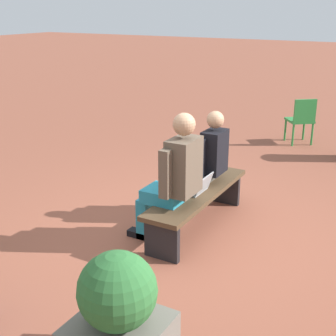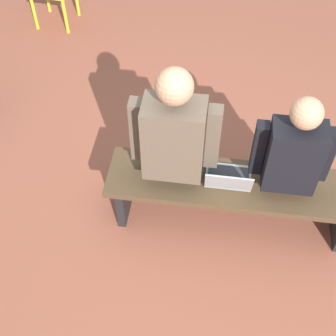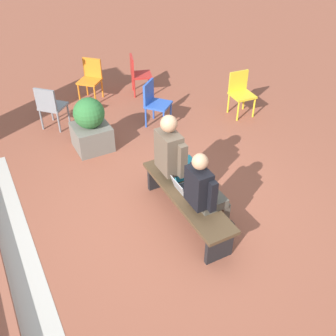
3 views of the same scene
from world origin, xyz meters
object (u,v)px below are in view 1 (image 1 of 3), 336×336
(person_adult, at_px, (174,176))
(plastic_chair_near_bench_left, at_px, (302,118))
(bench, at_px, (198,198))
(person_student, at_px, (206,161))
(planter, at_px, (119,323))
(laptop, at_px, (197,188))

(person_adult, distance_m, plastic_chair_near_bench_left, 4.40)
(bench, relative_size, person_student, 1.40)
(bench, bearing_deg, person_adult, -9.45)
(person_student, distance_m, plastic_chair_near_bench_left, 3.64)
(person_adult, height_order, planter, person_adult)
(bench, distance_m, laptop, 0.15)
(bench, xyz_separation_m, planter, (2.30, 0.54, 0.08))
(person_adult, distance_m, planter, 1.99)
(planter, bearing_deg, plastic_chair_near_bench_left, -176.28)
(person_student, xyz_separation_m, person_adult, (0.76, -0.01, 0.05))
(bench, bearing_deg, laptop, 13.93)
(bench, relative_size, plastic_chair_near_bench_left, 2.14)
(bench, xyz_separation_m, laptop, (0.05, 0.01, 0.15))
(bench, height_order, laptop, laptop)
(bench, relative_size, person_adult, 1.27)
(bench, height_order, planter, planter)
(bench, xyz_separation_m, plastic_chair_near_bench_left, (-3.95, 0.14, 0.13))
(person_student, bearing_deg, person_adult, -0.56)
(plastic_chair_near_bench_left, bearing_deg, person_adult, -2.72)
(bench, distance_m, person_adult, 0.59)
(laptop, xyz_separation_m, planter, (2.25, 0.53, -0.06))
(person_student, bearing_deg, plastic_chair_near_bench_left, 176.83)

